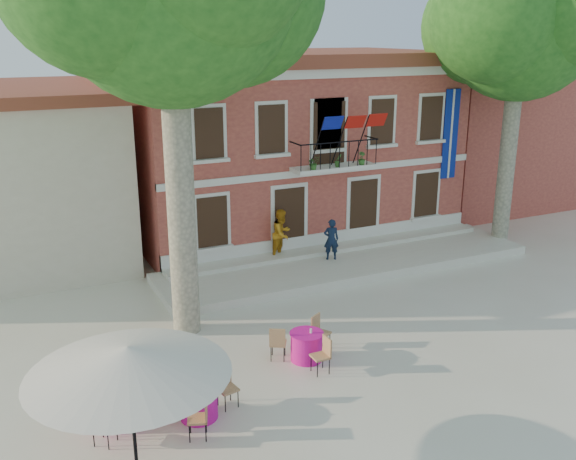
% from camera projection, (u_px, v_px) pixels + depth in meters
% --- Properties ---
extents(ground, '(90.00, 90.00, 0.00)m').
position_uv_depth(ground, '(364.00, 324.00, 18.92)').
color(ground, beige).
rests_on(ground, ground).
extents(main_building, '(13.50, 9.59, 7.50)m').
position_uv_depth(main_building, '(283.00, 142.00, 27.24)').
color(main_building, '#C45C46').
rests_on(main_building, ground).
extents(neighbor_east, '(9.40, 9.40, 6.40)m').
position_uv_depth(neighbor_east, '(484.00, 133.00, 33.20)').
color(neighbor_east, '#C45C46').
rests_on(neighbor_east, ground).
extents(terrace, '(14.00, 3.40, 0.30)m').
position_uv_depth(terrace, '(347.00, 263.00, 23.49)').
color(terrace, silver).
rests_on(terrace, ground).
extents(plane_tree_east, '(5.91, 5.91, 11.62)m').
position_uv_depth(plane_tree_east, '(521.00, 23.00, 23.70)').
color(plane_tree_east, '#A59E84').
rests_on(plane_tree_east, ground).
extents(patio_umbrella, '(3.78, 3.78, 2.81)m').
position_uv_depth(patio_umbrella, '(128.00, 361.00, 11.69)').
color(patio_umbrella, black).
rests_on(patio_umbrella, ground).
extents(pedestrian_navy, '(0.64, 0.53, 1.52)m').
position_uv_depth(pedestrian_navy, '(331.00, 239.00, 23.25)').
color(pedestrian_navy, '#101D36').
rests_on(pedestrian_navy, terrace).
extents(pedestrian_orange, '(1.12, 1.06, 1.83)m').
position_uv_depth(pedestrian_orange, '(282.00, 234.00, 23.38)').
color(pedestrian_orange, orange).
rests_on(pedestrian_orange, terrace).
extents(cafe_table_0, '(1.77, 1.84, 0.95)m').
position_uv_depth(cafe_table_0, '(199.00, 400.00, 14.25)').
color(cafe_table_0, '#E2159C').
rests_on(cafe_table_0, ground).
extents(cafe_table_1, '(1.87, 1.63, 0.95)m').
position_uv_depth(cafe_table_1, '(307.00, 345.00, 16.78)').
color(cafe_table_1, '#E2159C').
rests_on(cafe_table_1, ground).
extents(cafe_table_2, '(1.78, 1.83, 0.95)m').
position_uv_depth(cafe_table_2, '(123.00, 406.00, 14.02)').
color(cafe_table_2, '#E2159C').
rests_on(cafe_table_2, ground).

